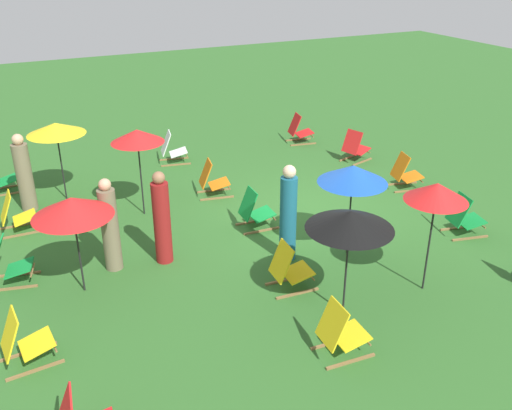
{
  "coord_description": "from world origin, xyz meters",
  "views": [
    {
      "loc": [
        -9.05,
        5.54,
        5.21
      ],
      "look_at": [
        0.0,
        1.2,
        0.5
      ],
      "focal_mm": 39.62,
      "sensor_mm": 36.0,
      "label": 1
    }
  ],
  "objects_px": {
    "deckchair_11": "(24,341)",
    "deckchair_13": "(172,149)",
    "deckchair_3": "(255,211)",
    "umbrella_5": "(72,207)",
    "person_2": "(110,227)",
    "deckchair_5": "(464,217)",
    "umbrella_1": "(56,129)",
    "deckchair_0": "(299,130)",
    "deckchair_10": "(212,180)",
    "umbrella_2": "(353,174)",
    "person_1": "(24,175)",
    "deckchair_1": "(8,264)",
    "umbrella_0": "(350,220)",
    "umbrella_3": "(137,136)",
    "deckchair_2": "(355,147)",
    "deckchair_12": "(341,332)",
    "deckchair_7": "(405,173)",
    "person_3": "(288,215)",
    "deckchair_9": "(15,214)",
    "deckchair_6": "(289,269)",
    "umbrella_4": "(437,192)",
    "person_0": "(162,220)"
  },
  "relations": [
    {
      "from": "deckchair_7",
      "to": "umbrella_5",
      "type": "xyz_separation_m",
      "value": [
        -1.1,
        7.46,
        1.15
      ]
    },
    {
      "from": "deckchair_0",
      "to": "umbrella_2",
      "type": "bearing_deg",
      "value": 168.71
    },
    {
      "from": "deckchair_3",
      "to": "deckchair_12",
      "type": "height_order",
      "value": "same"
    },
    {
      "from": "umbrella_3",
      "to": "deckchair_13",
      "type": "bearing_deg",
      "value": -29.49
    },
    {
      "from": "deckchair_3",
      "to": "umbrella_3",
      "type": "bearing_deg",
      "value": 52.11
    },
    {
      "from": "umbrella_1",
      "to": "umbrella_2",
      "type": "xyz_separation_m",
      "value": [
        -4.73,
        -4.27,
        -0.05
      ]
    },
    {
      "from": "deckchair_2",
      "to": "umbrella_2",
      "type": "relative_size",
      "value": 0.5
    },
    {
      "from": "person_2",
      "to": "umbrella_2",
      "type": "bearing_deg",
      "value": 71.7
    },
    {
      "from": "deckchair_1",
      "to": "deckchair_3",
      "type": "height_order",
      "value": "same"
    },
    {
      "from": "person_2",
      "to": "deckchair_10",
      "type": "bearing_deg",
      "value": 128.72
    },
    {
      "from": "deckchair_1",
      "to": "deckchair_2",
      "type": "bearing_deg",
      "value": -61.8
    },
    {
      "from": "umbrella_3",
      "to": "person_0",
      "type": "xyz_separation_m",
      "value": [
        -2.04,
        0.19,
        -0.89
      ]
    },
    {
      "from": "deckchair_2",
      "to": "person_3",
      "type": "bearing_deg",
      "value": 115.93
    },
    {
      "from": "deckchair_0",
      "to": "umbrella_0",
      "type": "relative_size",
      "value": 0.48
    },
    {
      "from": "deckchair_12",
      "to": "person_2",
      "type": "distance_m",
      "value": 4.32
    },
    {
      "from": "deckchair_2",
      "to": "umbrella_5",
      "type": "bearing_deg",
      "value": 96.05
    },
    {
      "from": "deckchair_1",
      "to": "deckchair_3",
      "type": "distance_m",
      "value": 4.55
    },
    {
      "from": "deckchair_6",
      "to": "umbrella_0",
      "type": "bearing_deg",
      "value": -151.25
    },
    {
      "from": "umbrella_3",
      "to": "umbrella_5",
      "type": "height_order",
      "value": "umbrella_3"
    },
    {
      "from": "deckchair_9",
      "to": "person_0",
      "type": "xyz_separation_m",
      "value": [
        -2.34,
        -2.27,
        0.44
      ]
    },
    {
      "from": "deckchair_9",
      "to": "umbrella_2",
      "type": "height_order",
      "value": "umbrella_2"
    },
    {
      "from": "deckchair_7",
      "to": "umbrella_3",
      "type": "distance_m",
      "value": 6.09
    },
    {
      "from": "deckchair_0",
      "to": "umbrella_3",
      "type": "height_order",
      "value": "umbrella_3"
    },
    {
      "from": "deckchair_0",
      "to": "deckchair_13",
      "type": "bearing_deg",
      "value": 99.85
    },
    {
      "from": "deckchair_11",
      "to": "person_1",
      "type": "bearing_deg",
      "value": -11.59
    },
    {
      "from": "deckchair_12",
      "to": "person_2",
      "type": "height_order",
      "value": "person_2"
    },
    {
      "from": "umbrella_5",
      "to": "deckchair_1",
      "type": "bearing_deg",
      "value": 54.36
    },
    {
      "from": "deckchair_9",
      "to": "deckchair_10",
      "type": "distance_m",
      "value": 4.1
    },
    {
      "from": "person_3",
      "to": "umbrella_4",
      "type": "bearing_deg",
      "value": 90.56
    },
    {
      "from": "deckchair_1",
      "to": "umbrella_0",
      "type": "relative_size",
      "value": 0.49
    },
    {
      "from": "deckchair_7",
      "to": "person_3",
      "type": "relative_size",
      "value": 0.48
    },
    {
      "from": "deckchair_11",
      "to": "deckchair_13",
      "type": "xyz_separation_m",
      "value": [
        6.49,
        -4.17,
        0.0
      ]
    },
    {
      "from": "deckchair_9",
      "to": "umbrella_2",
      "type": "bearing_deg",
      "value": -123.95
    },
    {
      "from": "deckchair_3",
      "to": "umbrella_0",
      "type": "distance_m",
      "value": 3.37
    },
    {
      "from": "umbrella_1",
      "to": "umbrella_2",
      "type": "height_order",
      "value": "umbrella_1"
    },
    {
      "from": "umbrella_0",
      "to": "person_1",
      "type": "xyz_separation_m",
      "value": [
        6.01,
        3.97,
        -0.8
      ]
    },
    {
      "from": "umbrella_4",
      "to": "deckchair_5",
      "type": "bearing_deg",
      "value": -59.37
    },
    {
      "from": "deckchair_13",
      "to": "deckchair_11",
      "type": "bearing_deg",
      "value": 158.67
    },
    {
      "from": "deckchair_10",
      "to": "deckchair_6",
      "type": "bearing_deg",
      "value": -173.08
    },
    {
      "from": "deckchair_3",
      "to": "umbrella_5",
      "type": "xyz_separation_m",
      "value": [
        -0.81,
        3.49,
        1.15
      ]
    },
    {
      "from": "deckchair_9",
      "to": "deckchair_13",
      "type": "bearing_deg",
      "value": -60.11
    },
    {
      "from": "deckchair_0",
      "to": "deckchair_10",
      "type": "xyz_separation_m",
      "value": [
        -2.35,
        3.56,
        0.0
      ]
    },
    {
      "from": "deckchair_5",
      "to": "umbrella_1",
      "type": "bearing_deg",
      "value": 65.4
    },
    {
      "from": "deckchair_7",
      "to": "person_3",
      "type": "xyz_separation_m",
      "value": [
        -1.62,
        3.96,
        0.49
      ]
    },
    {
      "from": "person_2",
      "to": "deckchair_5",
      "type": "bearing_deg",
      "value": 75.48
    },
    {
      "from": "deckchair_0",
      "to": "deckchair_6",
      "type": "height_order",
      "value": "same"
    },
    {
      "from": "deckchair_1",
      "to": "umbrella_3",
      "type": "distance_m",
      "value": 3.44
    },
    {
      "from": "deckchair_7",
      "to": "deckchair_12",
      "type": "xyz_separation_m",
      "value": [
        -4.25,
        4.56,
        0.0
      ]
    },
    {
      "from": "umbrella_3",
      "to": "deckchair_10",
      "type": "bearing_deg",
      "value": -81.43
    },
    {
      "from": "person_0",
      "to": "person_2",
      "type": "xyz_separation_m",
      "value": [
        0.14,
        0.87,
        -0.01
      ]
    }
  ]
}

